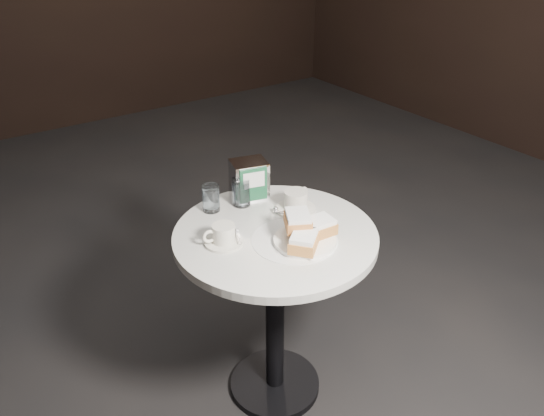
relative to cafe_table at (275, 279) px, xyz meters
The scene contains 9 objects.
ground 0.55m from the cafe_table, ahead, with size 7.00×7.00×0.00m, color black.
cafe_table is the anchor object (origin of this frame).
sugar_spill 0.21m from the cafe_table, 73.34° to the right, with size 0.29×0.29×0.00m, color white.
beignet_plate 0.26m from the cafe_table, 68.39° to the right, with size 0.27×0.27×0.10m.
coffee_cup_left 0.29m from the cafe_table, 166.94° to the left, with size 0.15×0.15×0.07m.
coffee_cup_right 0.29m from the cafe_table, 28.96° to the left, with size 0.19×0.19×0.08m.
water_glass_left 0.37m from the cafe_table, 112.26° to the left, with size 0.06×0.06×0.10m.
water_glass_right 0.34m from the cafe_table, 87.87° to the left, with size 0.08×0.08×0.11m.
napkin_dispenser 0.38m from the cafe_table, 76.61° to the left, with size 0.15×0.13×0.15m.
Camera 1 is at (-0.88, -1.25, 1.71)m, focal length 35.00 mm.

